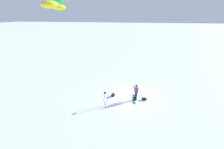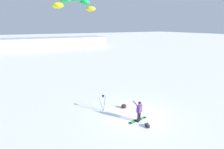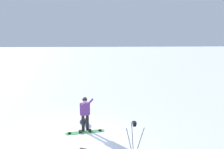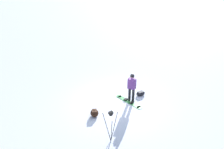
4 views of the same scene
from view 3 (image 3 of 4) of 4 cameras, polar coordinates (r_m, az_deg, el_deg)
name	(u,v)px [view 3 (image 3 of 4)]	position (r m, az deg, el deg)	size (l,w,h in m)	color
ground_plane	(76,139)	(9.54, -9.81, -17.05)	(300.00, 300.00, 0.00)	white
snowboarder	(85,111)	(9.83, -7.46, -9.88)	(0.63, 0.61, 1.67)	black
snowboard	(85,132)	(10.05, -7.48, -15.43)	(1.81, 0.39, 0.10)	#3F994C
camera_tripod	(134,133)	(7.51, 6.15, -15.83)	(0.65, 0.55, 1.45)	#262628
gear_bag_small	(83,121)	(10.94, -7.99, -12.73)	(0.45, 0.61, 0.25)	black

